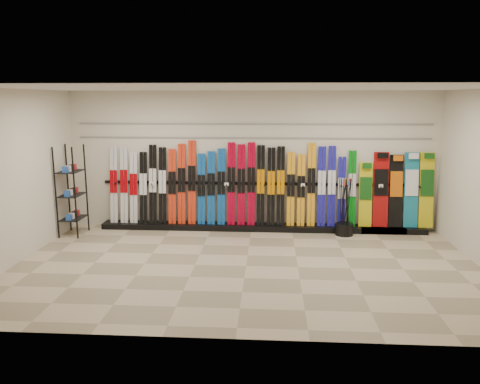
{
  "coord_description": "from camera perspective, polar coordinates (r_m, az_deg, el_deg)",
  "views": [
    {
      "loc": [
        0.38,
        -7.64,
        2.84
      ],
      "look_at": [
        -0.17,
        1.0,
        1.1
      ],
      "focal_mm": 35.0,
      "sensor_mm": 36.0,
      "label": 1
    }
  ],
  "objects": [
    {
      "name": "ski_poles",
      "position": [
        10.04,
        12.66,
        -1.75
      ],
      "size": [
        0.25,
        0.34,
        1.18
      ],
      "color": "black",
      "rests_on": "pole_bin"
    },
    {
      "name": "accessory_rack",
      "position": [
        10.39,
        -19.87,
        0.17
      ],
      "size": [
        0.4,
        0.6,
        1.89
      ],
      "primitive_type": "cube",
      "color": "black",
      "rests_on": "floor"
    },
    {
      "name": "back_wall",
      "position": [
        10.23,
        1.48,
        3.83
      ],
      "size": [
        8.0,
        0.0,
        8.0
      ],
      "primitive_type": "plane",
      "rotation": [
        1.57,
        0.0,
        0.0
      ],
      "color": "beige",
      "rests_on": "floor"
    },
    {
      "name": "pole_bin",
      "position": [
        10.14,
        12.59,
        -4.45
      ],
      "size": [
        0.37,
        0.37,
        0.25
      ],
      "primitive_type": "cylinder",
      "color": "black",
      "rests_on": "floor"
    },
    {
      "name": "slatwall_rail_0",
      "position": [
        10.16,
        1.49,
        6.62
      ],
      "size": [
        7.6,
        0.02,
        0.03
      ],
      "primitive_type": "cube",
      "color": "gray",
      "rests_on": "back_wall"
    },
    {
      "name": "ceiling",
      "position": [
        7.65,
        0.81,
        12.57
      ],
      "size": [
        8.0,
        8.0,
        0.0
      ],
      "primitive_type": "plane",
      "rotation": [
        3.14,
        0.0,
        0.0
      ],
      "color": "silver",
      "rests_on": "back_wall"
    },
    {
      "name": "skis",
      "position": [
        10.18,
        -1.08,
        0.7
      ],
      "size": [
        5.38,
        0.25,
        1.82
      ],
      "color": "silver",
      "rests_on": "ski_rack_base"
    },
    {
      "name": "floor",
      "position": [
        8.16,
        0.75,
        -9.01
      ],
      "size": [
        8.0,
        8.0,
        0.0
      ],
      "primitive_type": "plane",
      "color": "gray",
      "rests_on": "ground"
    },
    {
      "name": "ski_rack_base",
      "position": [
        10.3,
        2.65,
        -4.31
      ],
      "size": [
        8.0,
        0.4,
        0.12
      ],
      "primitive_type": "cube",
      "color": "black",
      "rests_on": "floor"
    },
    {
      "name": "left_wall",
      "position": [
        8.91,
        -25.88,
        1.57
      ],
      "size": [
        0.0,
        5.0,
        5.0
      ],
      "primitive_type": "plane",
      "rotation": [
        1.57,
        0.0,
        1.57
      ],
      "color": "beige",
      "rests_on": "floor"
    },
    {
      "name": "snowboards",
      "position": [
        10.54,
        18.59,
        0.12
      ],
      "size": [
        1.57,
        0.25,
        1.6
      ],
      "color": "gold",
      "rests_on": "ski_rack_base"
    },
    {
      "name": "slatwall_rail_1",
      "position": [
        10.14,
        1.5,
        8.31
      ],
      "size": [
        7.6,
        0.02,
        0.03
      ],
      "primitive_type": "cube",
      "color": "gray",
      "rests_on": "back_wall"
    }
  ]
}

